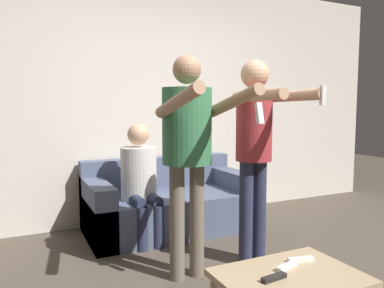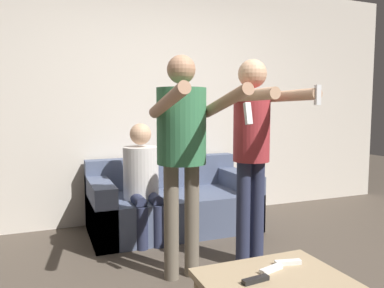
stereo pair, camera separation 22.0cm
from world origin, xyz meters
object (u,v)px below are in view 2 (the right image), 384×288
Objects in this scene: person_seated at (142,177)px; coffee_table at (273,286)px; person_standing_left at (183,139)px; person_standing_right at (253,140)px; couch at (172,205)px; remote_near at (256,280)px; remote_mid at (271,269)px; remote_far at (288,262)px.

person_seated is 1.49× the size of coffee_table.
person_standing_right is at bearing -0.20° from person_standing_left.
couch is 2.07m from remote_near.
couch is 1.51× the size of person_seated.
coffee_table is 0.09m from remote_mid.
person_standing_right is at bearing -75.37° from couch.
coffee_table is (0.16, -0.93, -0.70)m from person_standing_left.
person_seated reaches higher than remote_near.
person_standing_left reaches higher than remote_near.
person_seated is 1.82m from remote_far.
couch is at bearing 86.31° from coffee_table.
remote_mid is at bearing -114.37° from person_standing_right.
remote_far is (0.39, -1.76, -0.21)m from person_seated.
coffee_table is (-0.13, -2.04, 0.09)m from couch.
remote_mid is at bearing -163.48° from remote_far.
person_standing_right is 1.06m from remote_far.
remote_mid and remote_far have the same top height.
remote_far is at bearing 22.81° from remote_near.
couch is at bearing 75.37° from person_standing_left.
remote_mid is at bearing -92.92° from couch.
person_standing_right is (0.29, -1.11, 0.76)m from couch.
remote_far is (-0.25, -0.82, -0.62)m from person_standing_right.
person_seated is at bearing 94.03° from person_standing_left.
remote_far is (0.04, -1.93, 0.14)m from couch.
coffee_table is at bearing -83.16° from person_seated.
remote_near is (0.04, -0.94, -0.64)m from person_standing_left.
person_seated is 7.20× the size of remote_far.
remote_near is at bearing -157.19° from remote_far.
coffee_table is 4.84× the size of remote_mid.
person_standing_right is at bearing -55.46° from person_seated.
couch is 1.03× the size of person_standing_right.
person_standing_right is 10.56× the size of remote_mid.
remote_mid is (0.14, 0.08, 0.00)m from remote_near.
remote_far is (0.14, 0.04, 0.00)m from remote_mid.
remote_near is (-0.25, -2.05, 0.14)m from couch.
remote_near is 0.16m from remote_mid.
remote_far is at bearing 16.52° from remote_mid.
remote_near is (0.11, -1.88, -0.21)m from person_seated.
couch is at bearing 91.05° from remote_far.
person_seated reaches higher than coffee_table.
person_standing_left is at bearing 111.53° from remote_far.
remote_mid is at bearing 28.25° from remote_near.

